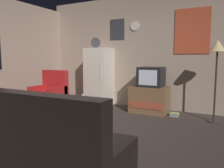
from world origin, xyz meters
name	(u,v)px	position (x,y,z in m)	size (l,w,h in m)	color
ground_plane	(85,135)	(0.00, 0.00, 0.00)	(12.00, 12.00, 0.00)	#3D332D
wall_with_art	(139,52)	(0.01, 2.45, 1.40)	(5.20, 0.12, 2.79)	tan
fridge	(99,77)	(-0.96, 2.10, 0.75)	(0.60, 0.62, 1.77)	silver
tv_stand	(149,99)	(0.45, 1.96, 0.30)	(0.84, 0.53, 0.61)	brown
crt_tv	(151,77)	(0.49, 1.96, 0.83)	(0.54, 0.51, 0.44)	black
standing_lamp	(217,52)	(1.82, 1.82, 1.36)	(0.32, 0.32, 1.59)	#332D28
coffee_table	(80,114)	(-0.33, 0.34, 0.24)	(0.72, 0.72, 0.47)	brown
wine_glass	(83,98)	(-0.22, 0.29, 0.55)	(0.05, 0.05, 0.15)	silver
mug_ceramic_white	(75,100)	(-0.34, 0.20, 0.52)	(0.08, 0.08, 0.09)	silver
mug_ceramic_tan	(83,101)	(-0.18, 0.24, 0.52)	(0.08, 0.08, 0.09)	tan
remote_control	(74,101)	(-0.41, 0.28, 0.48)	(0.15, 0.04, 0.02)	black
armchair	(50,97)	(-1.66, 1.00, 0.34)	(0.68, 0.68, 0.96)	red
couch	(48,145)	(0.33, -1.15, 0.31)	(1.70, 0.80, 0.92)	black
book_stack	(174,115)	(1.04, 1.88, 0.04)	(0.19, 0.14, 0.08)	tan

